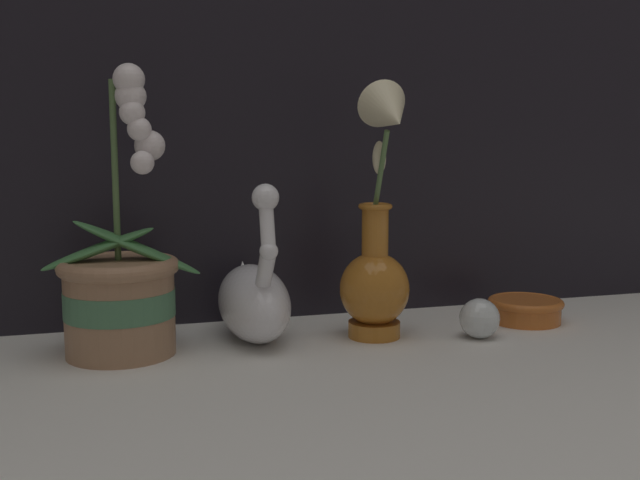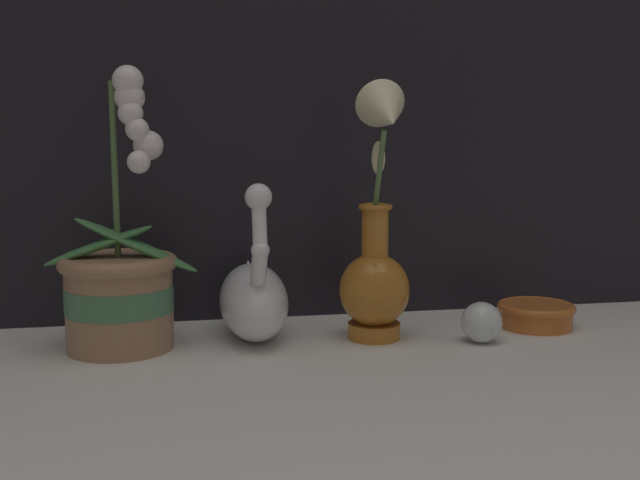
% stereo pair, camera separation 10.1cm
% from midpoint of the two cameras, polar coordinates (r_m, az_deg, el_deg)
% --- Properties ---
extents(ground_plane, '(2.80, 2.80, 0.00)m').
position_cam_midpoint_polar(ground_plane, '(0.93, 0.71, -9.15)').
color(ground_plane, silver).
extents(orchid_potted_plant, '(0.20, 0.15, 0.36)m').
position_cam_midpoint_polar(orchid_potted_plant, '(0.98, -17.83, -3.44)').
color(orchid_potted_plant, '#9E7556').
rests_on(orchid_potted_plant, ground_plane).
extents(swan_figurine, '(0.09, 0.21, 0.22)m').
position_cam_midpoint_polar(swan_figurine, '(1.02, -7.93, -4.45)').
color(swan_figurine, white).
rests_on(swan_figurine, ground_plane).
extents(blue_vase, '(0.10, 0.14, 0.35)m').
position_cam_midpoint_polar(blue_vase, '(1.00, 1.54, -0.95)').
color(blue_vase, '#B26B23').
rests_on(blue_vase, ground_plane).
extents(glass_sphere, '(0.05, 0.05, 0.05)m').
position_cam_midpoint_polar(glass_sphere, '(1.03, 9.34, -5.95)').
color(glass_sphere, silver).
rests_on(glass_sphere, ground_plane).
extents(amber_dish, '(0.11, 0.11, 0.04)m').
position_cam_midpoint_polar(amber_dish, '(1.14, 12.96, -5.11)').
color(amber_dish, '#C66628').
rests_on(amber_dish, ground_plane).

